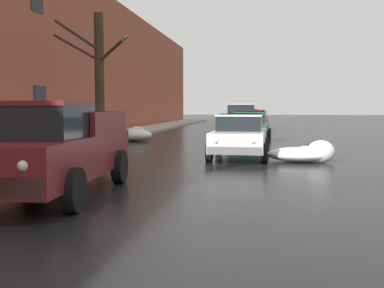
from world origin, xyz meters
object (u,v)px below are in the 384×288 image
Objects in this scene: sedan_white_parked_kerbside_close at (240,135)px; sedan_green_parked_kerbside_mid at (251,126)px; sedan_maroon_queued_behind_truck at (254,119)px; bare_tree_mid_block at (99,76)px; suv_silver_parked_far_down_block at (241,118)px; sedan_black_at_far_intersection at (249,117)px; pickup_truck_maroon_approaching_near_lane at (46,149)px.

sedan_white_parked_kerbside_close is 0.97× the size of sedan_green_parked_kerbside_mid.
sedan_maroon_queued_behind_truck is (-0.10, 12.48, 0.00)m from sedan_green_parked_kerbside_mid.
sedan_white_parked_kerbside_close is (6.13, -4.05, -2.19)m from bare_tree_mid_block.
suv_silver_parked_far_down_block is 1.18× the size of sedan_maroon_queued_behind_truck.
bare_tree_mid_block is 1.31× the size of sedan_green_parked_kerbside_mid.
sedan_black_at_far_intersection is at bearing 89.34° from suv_silver_parked_far_down_block.
suv_silver_parked_far_down_block reaches higher than pickup_truck_maroon_approaching_near_lane.
suv_silver_parked_far_down_block is 1.19× the size of sedan_black_at_far_intersection.
sedan_green_parked_kerbside_mid is at bearing 27.90° from bare_tree_mid_block.
pickup_truck_maroon_approaching_near_lane is at bearing -114.16° from sedan_white_parked_kerbside_close.
pickup_truck_maroon_approaching_near_lane is at bearing -75.55° from bare_tree_mid_block.
sedan_white_parked_kerbside_close is 7.37m from sedan_green_parked_kerbside_mid.
pickup_truck_maroon_approaching_near_lane is 1.07× the size of suv_silver_parked_far_down_block.
pickup_truck_maroon_approaching_near_lane is 1.26× the size of sedan_maroon_queued_behind_truck.
bare_tree_mid_block is 1.09× the size of pickup_truck_maroon_approaching_near_lane.
bare_tree_mid_block is 1.39× the size of sedan_black_at_far_intersection.
sedan_maroon_queued_behind_truck is at bearing 89.90° from sedan_white_parked_kerbside_close.
sedan_maroon_queued_behind_truck is 5.72m from sedan_black_at_far_intersection.
suv_silver_parked_far_down_block is at bearing 82.84° from pickup_truck_maroon_approaching_near_lane.
sedan_green_parked_kerbside_mid is 1.06× the size of sedan_black_at_far_intersection.
sedan_maroon_queued_behind_truck is at bearing 90.47° from sedan_green_parked_kerbside_mid.
bare_tree_mid_block reaches higher than sedan_white_parked_kerbside_close.
sedan_white_parked_kerbside_close is at bearing -33.43° from bare_tree_mid_block.
bare_tree_mid_block is at bearing 146.57° from sedan_white_parked_kerbside_close.
sedan_white_parked_kerbside_close is 13.47m from suv_silver_parked_far_down_block.
pickup_truck_maroon_approaching_near_lane is 1.28× the size of sedan_black_at_far_intersection.
sedan_white_parked_kerbside_close is 0.86× the size of suv_silver_parked_far_down_block.
bare_tree_mid_block is at bearing 104.45° from pickup_truck_maroon_approaching_near_lane.
sedan_black_at_far_intersection is at bearing 75.31° from bare_tree_mid_block.
sedan_white_parked_kerbside_close and sedan_black_at_far_intersection have the same top height.
sedan_maroon_queued_behind_truck is (3.27, 27.05, -0.13)m from pickup_truck_maroon_approaching_near_lane.
suv_silver_parked_far_down_block is at bearing 97.24° from sedan_green_parked_kerbside_mid.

